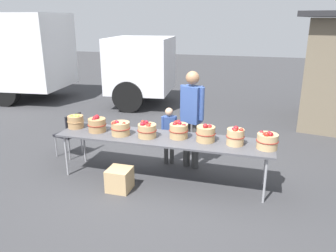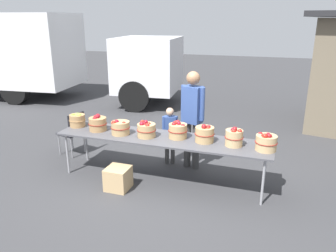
% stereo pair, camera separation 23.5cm
% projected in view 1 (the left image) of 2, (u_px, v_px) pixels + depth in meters
% --- Properties ---
extents(ground_plane, '(40.00, 40.00, 0.00)m').
position_uv_depth(ground_plane, '(163.00, 179.00, 5.56)').
color(ground_plane, '#38383A').
extents(market_table, '(3.50, 0.76, 0.75)m').
position_uv_depth(market_table, '(163.00, 139.00, 5.34)').
color(market_table, '#4C4C51').
rests_on(market_table, ground).
extents(apple_basket_green_0, '(0.29, 0.29, 0.26)m').
position_uv_depth(apple_basket_green_0, '(76.00, 121.00, 5.77)').
color(apple_basket_green_0, '#A87F51').
rests_on(apple_basket_green_0, market_table).
extents(apple_basket_red_0, '(0.32, 0.32, 0.29)m').
position_uv_depth(apple_basket_red_0, '(97.00, 124.00, 5.58)').
color(apple_basket_red_0, '#A87F51').
rests_on(apple_basket_red_0, market_table).
extents(apple_basket_red_1, '(0.32, 0.32, 0.25)m').
position_uv_depth(apple_basket_red_1, '(120.00, 128.00, 5.41)').
color(apple_basket_red_1, tan).
rests_on(apple_basket_red_1, market_table).
extents(apple_basket_red_2, '(0.32, 0.32, 0.27)m').
position_uv_depth(apple_basket_red_2, '(147.00, 130.00, 5.30)').
color(apple_basket_red_2, tan).
rests_on(apple_basket_red_2, market_table).
extents(apple_basket_red_3, '(0.31, 0.31, 0.29)m').
position_uv_depth(apple_basket_red_3, '(179.00, 130.00, 5.28)').
color(apple_basket_red_3, tan).
rests_on(apple_basket_red_3, market_table).
extents(apple_basket_red_4, '(0.31, 0.31, 0.30)m').
position_uv_depth(apple_basket_red_4, '(206.00, 133.00, 5.12)').
color(apple_basket_red_4, tan).
rests_on(apple_basket_red_4, market_table).
extents(apple_basket_red_5, '(0.28, 0.28, 0.30)m').
position_uv_depth(apple_basket_red_5, '(235.00, 136.00, 4.98)').
color(apple_basket_red_5, tan).
rests_on(apple_basket_red_5, market_table).
extents(apple_basket_red_6, '(0.32, 0.32, 0.28)m').
position_uv_depth(apple_basket_red_6, '(267.00, 141.00, 4.83)').
color(apple_basket_red_6, tan).
rests_on(apple_basket_red_6, market_table).
extents(vendor_adult, '(0.45, 0.31, 1.75)m').
position_uv_depth(vendor_adult, '(192.00, 112.00, 5.72)').
color(vendor_adult, '#3F3F3F').
rests_on(vendor_adult, ground).
extents(child_customer, '(0.26, 0.21, 1.07)m').
position_uv_depth(child_customer, '(169.00, 131.00, 5.98)').
color(child_customer, '#3F3F3F').
rests_on(child_customer, ground).
extents(box_truck, '(7.88, 2.94, 2.75)m').
position_uv_depth(box_truck, '(33.00, 54.00, 10.60)').
color(box_truck, white).
rests_on(box_truck, ground).
extents(folding_chair, '(0.48, 0.48, 0.86)m').
position_uv_depth(folding_chair, '(70.00, 131.00, 6.35)').
color(folding_chair, black).
rests_on(folding_chair, ground).
extents(produce_crate, '(0.36, 0.36, 0.36)m').
position_uv_depth(produce_crate, '(120.00, 179.00, 5.17)').
color(produce_crate, tan).
rests_on(produce_crate, ground).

